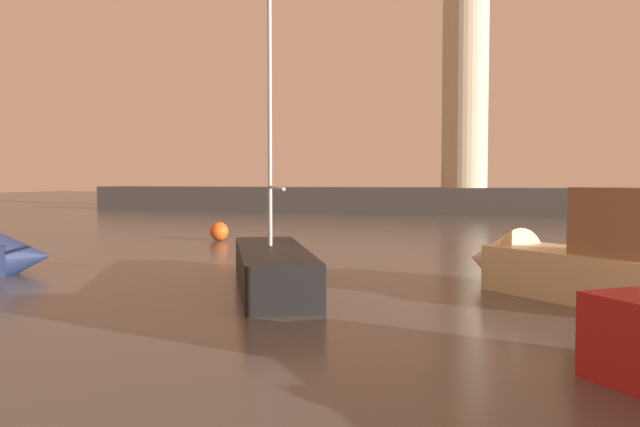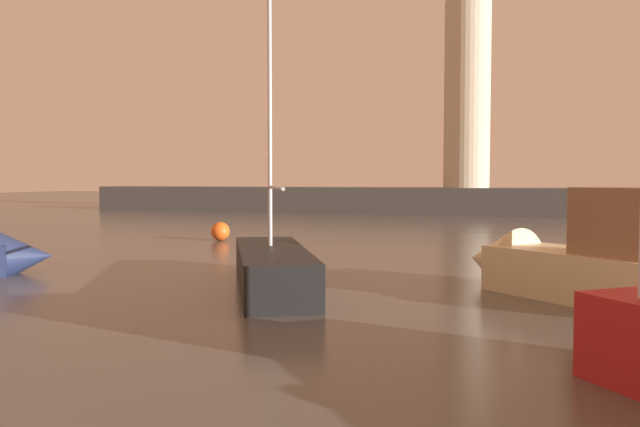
{
  "view_description": "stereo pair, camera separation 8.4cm",
  "coord_description": "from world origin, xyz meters",
  "px_view_note": "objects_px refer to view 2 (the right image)",
  "views": [
    {
      "loc": [
        4.66,
        -2.74,
        3.08
      ],
      "look_at": [
        -1.13,
        15.34,
        2.09
      ],
      "focal_mm": 37.03,
      "sensor_mm": 36.0,
      "label": 1
    },
    {
      "loc": [
        4.74,
        -2.71,
        3.08
      ],
      "look_at": [
        -1.13,
        15.34,
        2.09
      ],
      "focal_mm": 37.03,
      "sensor_mm": 36.0,
      "label": 2
    }
  ],
  "objects_px": {
    "lighthouse": "(467,81)",
    "mooring_buoy": "(220,231)",
    "motorboat_2": "(570,262)",
    "sailboat_moored": "(272,267)"
  },
  "relations": [
    {
      "from": "lighthouse",
      "to": "mooring_buoy",
      "type": "relative_size",
      "value": 20.8
    },
    {
      "from": "motorboat_2",
      "to": "mooring_buoy",
      "type": "distance_m",
      "value": 19.55
    },
    {
      "from": "lighthouse",
      "to": "mooring_buoy",
      "type": "distance_m",
      "value": 32.01
    },
    {
      "from": "lighthouse",
      "to": "sailboat_moored",
      "type": "relative_size",
      "value": 1.83
    },
    {
      "from": "lighthouse",
      "to": "motorboat_2",
      "type": "relative_size",
      "value": 2.85
    },
    {
      "from": "lighthouse",
      "to": "sailboat_moored",
      "type": "bearing_deg",
      "value": -91.82
    },
    {
      "from": "motorboat_2",
      "to": "sailboat_moored",
      "type": "xyz_separation_m",
      "value": [
        -7.85,
        -1.21,
        -0.3
      ]
    },
    {
      "from": "lighthouse",
      "to": "motorboat_2",
      "type": "xyz_separation_m",
      "value": [
        6.54,
        -40.05,
        -10.6
      ]
    },
    {
      "from": "lighthouse",
      "to": "sailboat_moored",
      "type": "height_order",
      "value": "lighthouse"
    },
    {
      "from": "motorboat_2",
      "to": "lighthouse",
      "type": "bearing_deg",
      "value": 99.28
    }
  ]
}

